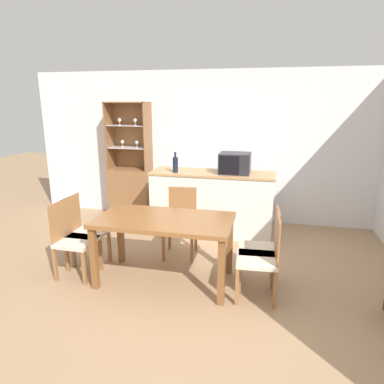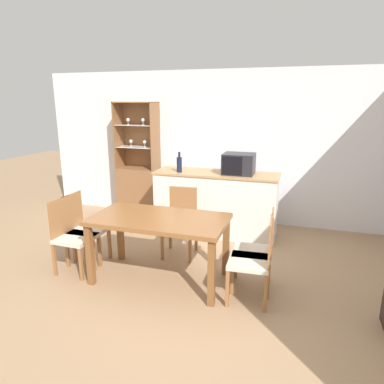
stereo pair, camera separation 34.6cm
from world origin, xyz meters
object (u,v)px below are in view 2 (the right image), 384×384
object	(u,v)px
dining_chair_side_left_far	(84,229)
dining_chair_side_right_near	(254,260)
dining_table	(159,225)
microwave	(239,164)
dining_chair_side_right_far	(257,251)
wine_bottle	(179,164)
dining_chair_side_left_near	(73,236)
dining_chair_head_far	(180,222)
display_cabinet	(139,183)

from	to	relation	value
dining_chair_side_left_far	dining_chair_side_right_near	bearing A→B (deg)	83.35
dining_table	microwave	size ratio (longest dim) A/B	3.34
dining_chair_side_right_near	dining_chair_side_right_far	bearing A→B (deg)	-3.34
dining_table	wine_bottle	distance (m)	1.59
dining_table	dining_chair_side_right_far	distance (m)	1.12
dining_chair_side_left_far	dining_chair_side_right_far	bearing A→B (deg)	89.75
dining_chair_side_left_near	dining_chair_side_left_far	xyz separation A→B (m)	(-0.00, 0.24, 0.00)
dining_chair_head_far	microwave	xyz separation A→B (m)	(0.61, 0.90, 0.68)
dining_table	dining_chair_side_right_far	size ratio (longest dim) A/B	1.68
dining_chair_side_right_far	wine_bottle	size ratio (longest dim) A/B	2.92
dining_chair_side_left_far	microwave	xyz separation A→B (m)	(1.70, 1.51, 0.68)
wine_bottle	dining_chair_side_left_far	bearing A→B (deg)	-120.46
display_cabinet	dining_chair_side_right_near	world-z (taller)	display_cabinet
dining_chair_side_left_near	dining_chair_side_right_near	world-z (taller)	same
dining_chair_side_right_far	wine_bottle	xyz separation A→B (m)	(-1.38, 1.37, 0.65)
display_cabinet	wine_bottle	xyz separation A→B (m)	(1.02, -0.64, 0.51)
display_cabinet	wine_bottle	distance (m)	1.31
display_cabinet	dining_chair_side_right_near	bearing A→B (deg)	-43.31
wine_bottle	microwave	bearing A→B (deg)	8.64
dining_chair_side_left_near	dining_chair_side_right_near	size ratio (longest dim) A/B	1.00
dining_table	dining_chair_side_left_near	distance (m)	1.12
dining_table	dining_chair_side_right_near	distance (m)	1.12
dining_chair_side_right_near	wine_bottle	size ratio (longest dim) A/B	2.92
dining_chair_side_right_far	dining_chair_head_far	distance (m)	1.25
dining_chair_head_far	dining_table	bearing A→B (deg)	85.72
dining_chair_side_left_far	dining_chair_side_right_far	size ratio (longest dim) A/B	1.00
dining_chair_side_left_near	dining_chair_side_right_near	distance (m)	2.19
dining_chair_side_right_far	microwave	world-z (taller)	microwave
dining_chair_side_right_near	microwave	xyz separation A→B (m)	(-0.49, 1.75, 0.68)
display_cabinet	dining_chair_head_far	bearing A→B (deg)	-47.27
dining_chair_side_left_near	wine_bottle	xyz separation A→B (m)	(0.81, 1.62, 0.65)
display_cabinet	dining_table	world-z (taller)	display_cabinet
dining_chair_side_right_near	microwave	distance (m)	1.94
dining_chair_side_right_far	wine_bottle	world-z (taller)	wine_bottle
dining_chair_side_right_far	wine_bottle	bearing A→B (deg)	40.92
dining_chair_side_right_near	microwave	size ratio (longest dim) A/B	1.98
dining_chair_side_right_far	microwave	xyz separation A→B (m)	(-0.49, 1.51, 0.68)
dining_table	dining_chair_side_right_near	bearing A→B (deg)	-6.23
dining_chair_head_far	microwave	bearing A→B (deg)	-128.78
dining_table	dining_chair_side_left_near	bearing A→B (deg)	-173.68
dining_chair_side_left_near	microwave	distance (m)	2.54
dining_chair_side_left_near	microwave	xyz separation A→B (m)	(1.70, 1.75, 0.68)
dining_chair_side_left_far	dining_chair_head_far	xyz separation A→B (m)	(1.09, 0.61, 0.00)
display_cabinet	dining_table	size ratio (longest dim) A/B	1.32
display_cabinet	dining_chair_side_left_near	distance (m)	2.27
microwave	wine_bottle	bearing A→B (deg)	-171.36
dining_chair_side_right_far	wine_bottle	distance (m)	2.05
dining_chair_side_right_near	dining_chair_head_far	size ratio (longest dim) A/B	1.00
dining_chair_side_left_near	dining_chair_side_right_near	bearing A→B (deg)	91.35
display_cabinet	wine_bottle	bearing A→B (deg)	-32.23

